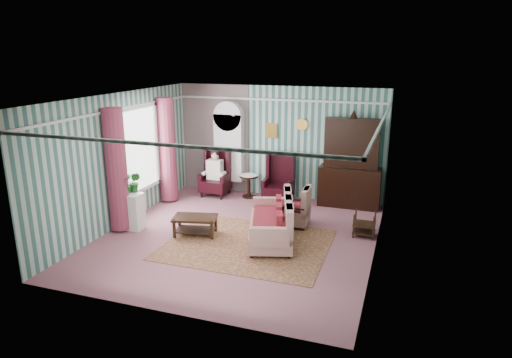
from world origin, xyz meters
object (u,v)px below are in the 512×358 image
(nest_table, at_px, (364,224))
(coffee_table, at_px, (195,226))
(dresser_hutch, at_px, (351,160))
(seated_woman, at_px, (215,174))
(wingback_left, at_px, (215,173))
(bookcase, at_px, (229,152))
(plant_stand, at_px, (130,211))
(round_side_table, at_px, (249,186))
(wingback_right, at_px, (278,179))
(sofa, at_px, (271,218))
(floral_armchair, at_px, (294,204))

(nest_table, relative_size, coffee_table, 0.60)
(dresser_hutch, relative_size, seated_woman, 2.00)
(wingback_left, distance_m, nest_table, 4.37)
(bookcase, distance_m, wingback_left, 0.68)
(seated_woman, xyz_separation_m, nest_table, (4.07, -1.55, -0.32))
(wingback_left, distance_m, plant_stand, 2.87)
(dresser_hutch, bearing_deg, coffee_table, -133.94)
(nest_table, bearing_deg, coffee_table, -162.13)
(nest_table, bearing_deg, round_side_table, 151.80)
(bookcase, xyz_separation_m, plant_stand, (-1.05, -3.14, -0.72))
(dresser_hutch, relative_size, coffee_table, 2.63)
(round_side_table, xyz_separation_m, nest_table, (3.17, -1.70, -0.03))
(wingback_right, bearing_deg, dresser_hutch, 8.77)
(bookcase, bearing_deg, round_side_table, -20.27)
(bookcase, height_order, plant_stand, bookcase)
(wingback_right, xyz_separation_m, sofa, (0.53, -2.40, -0.13))
(wingback_left, bearing_deg, round_side_table, 9.46)
(nest_table, bearing_deg, wingback_left, 159.15)
(nest_table, height_order, plant_stand, plant_stand)
(wingback_left, bearing_deg, coffee_table, -75.18)
(dresser_hutch, height_order, wingback_right, dresser_hutch)
(dresser_hutch, bearing_deg, plant_stand, -144.92)
(seated_woman, relative_size, nest_table, 2.19)
(wingback_left, distance_m, round_side_table, 0.97)
(floral_armchair, bearing_deg, wingback_left, 58.34)
(sofa, bearing_deg, bookcase, 19.22)
(seated_woman, relative_size, floral_armchair, 1.17)
(round_side_table, relative_size, plant_stand, 0.75)
(round_side_table, relative_size, floral_armchair, 0.60)
(bookcase, relative_size, round_side_table, 3.73)
(dresser_hutch, distance_m, coffee_table, 4.15)
(seated_woman, height_order, coffee_table, seated_woman)
(bookcase, height_order, coffee_table, bookcase)
(bookcase, distance_m, dresser_hutch, 3.25)
(round_side_table, bearing_deg, wingback_right, -10.01)
(bookcase, distance_m, seated_woman, 0.70)
(plant_stand, bearing_deg, wingback_right, 47.16)
(plant_stand, relative_size, sofa, 0.42)
(plant_stand, xyz_separation_m, floral_armchair, (3.32, 1.33, 0.10))
(nest_table, xyz_separation_m, floral_armchair, (-1.55, 0.13, 0.23))
(bookcase, bearing_deg, floral_armchair, -38.68)
(seated_woman, bearing_deg, bookcase, 57.34)
(sofa, distance_m, coffee_table, 1.63)
(seated_woman, distance_m, coffee_table, 2.76)
(dresser_hutch, distance_m, plant_stand, 5.31)
(nest_table, height_order, sofa, sofa)
(dresser_hutch, xyz_separation_m, coffee_table, (-2.80, -2.91, -0.97))
(dresser_hutch, xyz_separation_m, nest_table, (0.57, -1.82, -0.91))
(bookcase, bearing_deg, sofa, -53.95)
(bookcase, distance_m, sofa, 3.51)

